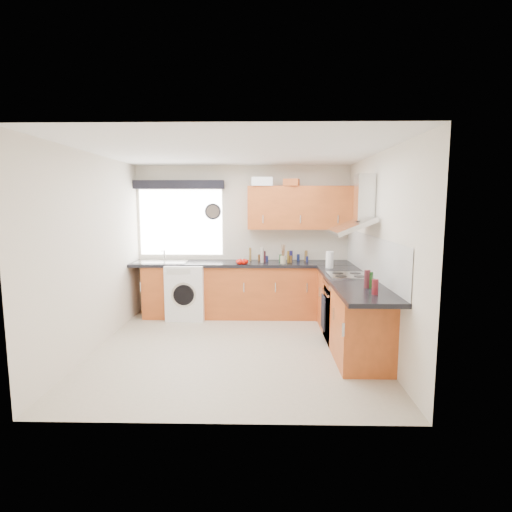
{
  "coord_description": "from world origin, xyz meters",
  "views": [
    {
      "loc": [
        0.38,
        -4.99,
        1.88
      ],
      "look_at": [
        0.25,
        0.85,
        1.1
      ],
      "focal_mm": 28.0,
      "sensor_mm": 36.0,
      "label": 1
    }
  ],
  "objects_px": {
    "oven": "(347,311)",
    "extractor_hood": "(358,211)",
    "upper_cabinets": "(300,208)",
    "washing_machine": "(187,291)"
  },
  "relations": [
    {
      "from": "upper_cabinets",
      "to": "washing_machine",
      "type": "height_order",
      "value": "upper_cabinets"
    },
    {
      "from": "oven",
      "to": "upper_cabinets",
      "type": "distance_m",
      "value": 1.99
    },
    {
      "from": "extractor_hood",
      "to": "upper_cabinets",
      "type": "xyz_separation_m",
      "value": [
        -0.65,
        1.33,
        0.03
      ]
    },
    {
      "from": "oven",
      "to": "washing_machine",
      "type": "height_order",
      "value": "washing_machine"
    },
    {
      "from": "oven",
      "to": "extractor_hood",
      "type": "xyz_separation_m",
      "value": [
        0.1,
        -0.0,
        1.34
      ]
    },
    {
      "from": "oven",
      "to": "upper_cabinets",
      "type": "xyz_separation_m",
      "value": [
        -0.55,
        1.32,
        1.38
      ]
    },
    {
      "from": "oven",
      "to": "extractor_hood",
      "type": "bearing_deg",
      "value": -0.0
    },
    {
      "from": "oven",
      "to": "washing_machine",
      "type": "relative_size",
      "value": 0.95
    },
    {
      "from": "extractor_hood",
      "to": "washing_machine",
      "type": "distance_m",
      "value": 3.03
    },
    {
      "from": "upper_cabinets",
      "to": "washing_machine",
      "type": "distance_m",
      "value": 2.3
    }
  ]
}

